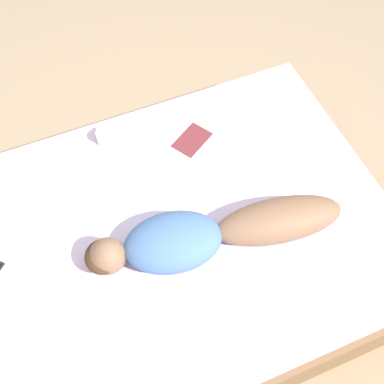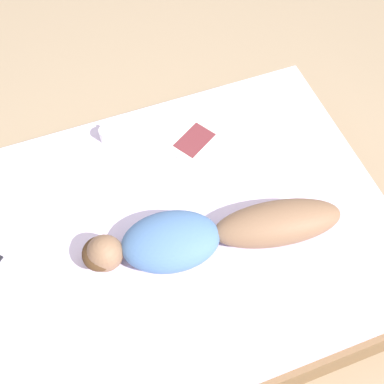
{
  "view_description": "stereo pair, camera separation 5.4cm",
  "coord_description": "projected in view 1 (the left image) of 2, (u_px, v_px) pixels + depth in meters",
  "views": [
    {
      "loc": [
        -1.18,
        0.36,
        2.75
      ],
      "look_at": [
        0.13,
        -0.2,
        0.53
      ],
      "focal_mm": 50.0,
      "sensor_mm": 36.0,
      "label": 1
    },
    {
      "loc": [
        -1.2,
        0.31,
        2.75
      ],
      "look_at": [
        0.13,
        -0.2,
        0.53
      ],
      "focal_mm": 50.0,
      "sensor_mm": 36.0,
      "label": 2
    }
  ],
  "objects": [
    {
      "name": "open_magazine",
      "position": [
        207.0,
        149.0,
        2.84
      ],
      "size": [
        0.51,
        0.47,
        0.01
      ],
      "rotation": [
        0.0,
        0.0,
        0.54
      ],
      "color": "silver",
      "rests_on": "bed"
    },
    {
      "name": "person",
      "position": [
        210.0,
        234.0,
        2.47
      ],
      "size": [
        0.44,
        1.24,
        0.18
      ],
      "rotation": [
        0.0,
        0.0,
        -0.17
      ],
      "color": "brown",
      "rests_on": "bed"
    },
    {
      "name": "ground_plane",
      "position": [
        169.0,
        273.0,
        2.98
      ],
      "size": [
        12.0,
        12.0,
        0.0
      ],
      "primitive_type": "plane",
      "color": "#9E8466"
    },
    {
      "name": "bed",
      "position": [
        167.0,
        254.0,
        2.78
      ],
      "size": [
        1.62,
        2.26,
        0.48
      ],
      "color": "brown",
      "rests_on": "ground_plane"
    },
    {
      "name": "coffee_mug",
      "position": [
        104.0,
        137.0,
        2.84
      ],
      "size": [
        0.12,
        0.08,
        0.08
      ],
      "color": "white",
      "rests_on": "bed"
    }
  ]
}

